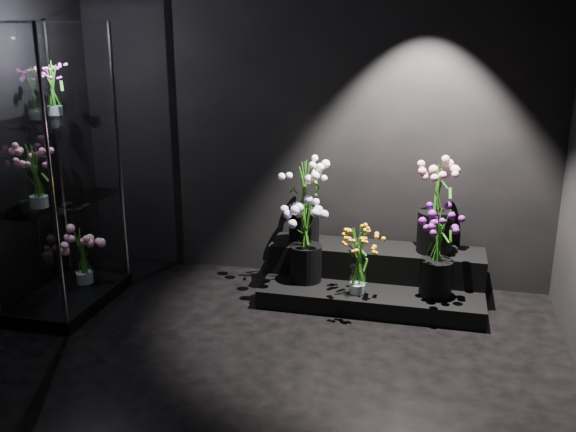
% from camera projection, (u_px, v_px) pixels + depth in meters
% --- Properties ---
extents(floor, '(4.00, 4.00, 0.00)m').
position_uv_depth(floor, '(239.00, 397.00, 3.79)').
color(floor, black).
rests_on(floor, ground).
extents(wall_back, '(4.00, 0.00, 4.00)m').
position_uv_depth(wall_back, '(309.00, 114.00, 5.24)').
color(wall_back, black).
rests_on(wall_back, floor).
extents(display_riser, '(1.71, 0.76, 0.38)m').
position_uv_depth(display_riser, '(374.00, 277.00, 5.15)').
color(display_riser, black).
rests_on(display_riser, floor).
extents(display_case, '(0.58, 0.97, 2.13)m').
position_uv_depth(display_case, '(56.00, 171.00, 4.73)').
color(display_case, black).
rests_on(display_case, floor).
extents(bouquet_orange_bells, '(0.33, 0.33, 0.53)m').
position_uv_depth(bouquet_orange_bells, '(359.00, 260.00, 4.81)').
color(bouquet_orange_bells, white).
rests_on(bouquet_orange_bells, display_riser).
extents(bouquet_lilac, '(0.37, 0.37, 0.64)m').
position_uv_depth(bouquet_lilac, '(306.00, 238.00, 5.02)').
color(bouquet_lilac, black).
rests_on(bouquet_lilac, display_riser).
extents(bouquet_purple, '(0.39, 0.39, 0.67)m').
position_uv_depth(bouquet_purple, '(438.00, 249.00, 4.74)').
color(bouquet_purple, black).
rests_on(bouquet_purple, display_riser).
extents(bouquet_cream_roses, '(0.48, 0.48, 0.68)m').
position_uv_depth(bouquet_cream_roses, '(304.00, 196.00, 5.17)').
color(bouquet_cream_roses, black).
rests_on(bouquet_cream_roses, display_riser).
extents(bouquet_pink_roses, '(0.42, 0.42, 0.73)m').
position_uv_depth(bouquet_pink_roses, '(437.00, 203.00, 4.96)').
color(bouquet_pink_roses, black).
rests_on(bouquet_pink_roses, display_riser).
extents(bouquet_case_pink, '(0.36, 0.36, 0.46)m').
position_uv_depth(bouquet_case_pink, '(36.00, 175.00, 4.59)').
color(bouquet_case_pink, white).
rests_on(bouquet_case_pink, display_case).
extents(bouquet_case_magenta, '(0.27, 0.27, 0.39)m').
position_uv_depth(bouquet_case_magenta, '(53.00, 88.00, 4.69)').
color(bouquet_case_magenta, white).
rests_on(bouquet_case_magenta, display_case).
extents(bouquet_case_base_pink, '(0.40, 0.40, 0.45)m').
position_uv_depth(bouquet_case_base_pink, '(83.00, 254.00, 5.12)').
color(bouquet_case_base_pink, white).
rests_on(bouquet_case_base_pink, display_case).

